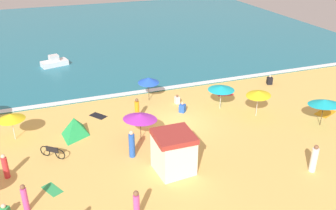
% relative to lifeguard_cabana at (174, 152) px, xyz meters
% --- Properties ---
extents(ground_plane, '(60.00, 60.00, 0.00)m').
position_rel_lifeguard_cabana_xyz_m(ground_plane, '(2.41, 5.38, -1.26)').
color(ground_plane, '#EDBC60').
extents(ocean_water, '(60.00, 44.00, 0.10)m').
position_rel_lifeguard_cabana_xyz_m(ocean_water, '(2.41, 33.38, -1.21)').
color(ocean_water, teal).
rests_on(ocean_water, ground_plane).
extents(wave_breaker_foam, '(57.00, 0.70, 0.01)m').
position_rel_lifeguard_cabana_xyz_m(wave_breaker_foam, '(2.41, 11.68, -1.16)').
color(wave_breaker_foam, white).
rests_on(wave_breaker_foam, ocean_water).
extents(lifeguard_cabana, '(2.22, 2.23, 2.48)m').
position_rel_lifeguard_cabana_xyz_m(lifeguard_cabana, '(0.00, 0.00, 0.00)').
color(lifeguard_cabana, white).
rests_on(lifeguard_cabana, ground_plane).
extents(beach_umbrella_1, '(2.93, 2.93, 1.93)m').
position_rel_lifeguard_cabana_xyz_m(beach_umbrella_1, '(6.43, 6.51, 0.50)').
color(beach_umbrella_1, silver).
rests_on(beach_umbrella_1, ground_plane).
extents(beach_umbrella_2, '(1.99, 2.01, 2.06)m').
position_rel_lifeguard_cabana_xyz_m(beach_umbrella_2, '(1.60, 9.97, 0.52)').
color(beach_umbrella_2, '#4C3823').
rests_on(beach_umbrella_2, ground_plane).
extents(beach_umbrella_3, '(2.67, 2.69, 2.17)m').
position_rel_lifeguard_cabana_xyz_m(beach_umbrella_3, '(12.00, 1.53, 0.59)').
color(beach_umbrella_3, '#4C3823').
rests_on(beach_umbrella_3, ground_plane).
extents(beach_umbrella_5, '(2.55, 2.55, 1.91)m').
position_rel_lifeguard_cabana_xyz_m(beach_umbrella_5, '(-8.84, 7.02, 0.45)').
color(beach_umbrella_5, silver).
rests_on(beach_umbrella_5, ground_plane).
extents(beach_umbrella_6, '(2.23, 2.21, 2.17)m').
position_rel_lifeguard_cabana_xyz_m(beach_umbrella_6, '(8.41, 4.39, 0.63)').
color(beach_umbrella_6, silver).
rests_on(beach_umbrella_6, ground_plane).
extents(beach_umbrella_8, '(3.16, 3.16, 2.02)m').
position_rel_lifeguard_cabana_xyz_m(beach_umbrella_8, '(-0.81, 4.09, 0.47)').
color(beach_umbrella_8, '#4C3823').
rests_on(beach_umbrella_8, ground_plane).
extents(beach_tent, '(2.29, 2.57, 1.31)m').
position_rel_lifeguard_cabana_xyz_m(beach_tent, '(-4.91, 6.24, -0.61)').
color(beach_tent, green).
rests_on(beach_tent, ground_plane).
extents(parked_bicycle, '(1.44, 1.21, 0.76)m').
position_rel_lifeguard_cabana_xyz_m(parked_bicycle, '(-6.59, 3.88, -0.88)').
color(parked_bicycle, black).
rests_on(parked_bicycle, ground_plane).
extents(beachgoer_0, '(0.61, 0.61, 0.85)m').
position_rel_lifeguard_cabana_xyz_m(beachgoer_0, '(3.38, 6.95, -0.90)').
color(beachgoer_0, blue).
rests_on(beachgoer_0, ground_plane).
extents(beachgoer_2, '(0.50, 0.50, 1.84)m').
position_rel_lifeguard_cabana_xyz_m(beachgoer_2, '(-1.91, 2.26, -0.39)').
color(beachgoer_2, blue).
rests_on(beachgoer_2, ground_plane).
extents(beachgoer_4, '(0.52, 0.52, 1.78)m').
position_rel_lifeguard_cabana_xyz_m(beachgoer_4, '(7.64, -2.86, -0.43)').
color(beachgoer_4, white).
rests_on(beachgoer_4, ground_plane).
extents(beachgoer_6, '(0.42, 0.42, 1.61)m').
position_rel_lifeguard_cabana_xyz_m(beachgoer_6, '(-8.19, -0.69, -0.48)').
color(beachgoer_6, '#D84CA5').
rests_on(beachgoer_6, ground_plane).
extents(beachgoer_7, '(0.56, 0.56, 0.88)m').
position_rel_lifeguard_cabana_xyz_m(beachgoer_7, '(13.07, 9.51, -0.89)').
color(beachgoer_7, black).
rests_on(beachgoer_7, ground_plane).
extents(beachgoer_8, '(0.41, 0.41, 1.67)m').
position_rel_lifeguard_cabana_xyz_m(beachgoer_8, '(-3.11, -3.13, -0.44)').
color(beachgoer_8, '#D84CA5').
rests_on(beachgoer_8, ground_plane).
extents(beachgoer_9, '(0.39, 0.39, 1.54)m').
position_rel_lifeguard_cabana_xyz_m(beachgoer_9, '(-9.21, 2.62, -0.53)').
color(beachgoer_9, red).
rests_on(beachgoer_9, ground_plane).
extents(beachgoer_10, '(0.38, 0.38, 1.74)m').
position_rel_lifeguard_cabana_xyz_m(beachgoer_10, '(-0.27, 6.90, -0.44)').
color(beachgoer_10, orange).
rests_on(beachgoer_10, ground_plane).
extents(beachgoer_11, '(0.38, 0.38, 0.77)m').
position_rel_lifeguard_cabana_xyz_m(beachgoer_11, '(3.57, 8.57, -0.94)').
color(beachgoer_11, white).
rests_on(beachgoer_11, ground_plane).
extents(beach_towel_0, '(1.17, 1.43, 0.01)m').
position_rel_lifeguard_cabana_xyz_m(beach_towel_0, '(-6.89, 0.60, -1.25)').
color(beach_towel_0, green).
rests_on(beach_towel_0, ground_plane).
extents(beach_towel_1, '(1.52, 0.96, 0.01)m').
position_rel_lifeguard_cabana_xyz_m(beach_towel_1, '(8.14, 8.88, -1.25)').
color(beach_towel_1, red).
rests_on(beach_towel_1, ground_plane).
extents(beach_towel_2, '(2.01, 1.57, 0.01)m').
position_rel_lifeguard_cabana_xyz_m(beach_towel_2, '(13.76, 2.98, -1.25)').
color(beach_towel_2, orange).
rests_on(beach_towel_2, ground_plane).
extents(beach_towel_3, '(1.35, 1.48, 0.01)m').
position_rel_lifeguard_cabana_xyz_m(beach_towel_3, '(-2.92, 8.52, -1.25)').
color(beach_towel_3, black).
rests_on(beach_towel_3, ground_plane).
extents(small_boat_0, '(2.87, 1.88, 1.13)m').
position_rel_lifeguard_cabana_xyz_m(small_boat_0, '(-5.13, 21.30, -0.79)').
color(small_boat_0, white).
rests_on(small_boat_0, ocean_water).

